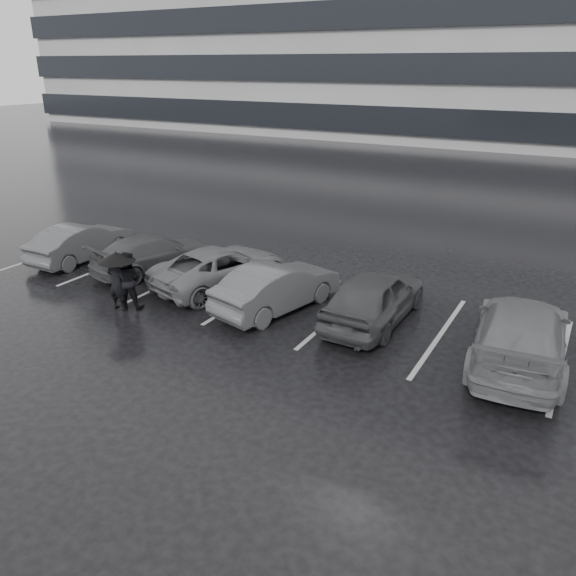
% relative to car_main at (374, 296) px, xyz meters
% --- Properties ---
extents(ground, '(160.00, 160.00, 0.00)m').
position_rel_car_main_xyz_m(ground, '(-1.61, -2.43, -0.72)').
color(ground, black).
rests_on(ground, ground).
extents(car_main, '(1.71, 4.21, 1.43)m').
position_rel_car_main_xyz_m(car_main, '(0.00, 0.00, 0.00)').
color(car_main, black).
rests_on(car_main, ground).
extents(car_west_a, '(2.28, 4.20, 1.31)m').
position_rel_car_main_xyz_m(car_west_a, '(-2.63, -0.53, -0.06)').
color(car_west_a, '#2B2C2E').
rests_on(car_west_a, ground).
extents(car_west_b, '(3.09, 4.82, 1.24)m').
position_rel_car_main_xyz_m(car_west_b, '(-5.00, 0.10, -0.10)').
color(car_west_b, '#464649').
rests_on(car_west_b, ground).
extents(car_west_c, '(2.75, 4.43, 1.20)m').
position_rel_car_main_xyz_m(car_west_c, '(-7.75, 0.14, -0.12)').
color(car_west_c, black).
rests_on(car_west_c, ground).
extents(car_west_d, '(1.42, 3.87, 1.27)m').
position_rel_car_main_xyz_m(car_west_d, '(-10.69, -0.23, -0.08)').
color(car_west_d, '#2B2C2E').
rests_on(car_west_d, ground).
extents(car_east, '(2.41, 5.04, 1.42)m').
position_rel_car_main_xyz_m(car_east, '(3.68, -0.42, -0.01)').
color(car_east, '#464649').
rests_on(car_east, ground).
extents(pedestrian_left, '(0.62, 0.44, 1.62)m').
position_rel_car_main_xyz_m(pedestrian_left, '(-6.44, -2.73, 0.10)').
color(pedestrian_left, black).
rests_on(pedestrian_left, ground).
extents(pedestrian_right, '(0.96, 0.85, 1.63)m').
position_rel_car_main_xyz_m(pedestrian_right, '(-6.27, -2.49, 0.10)').
color(pedestrian_right, black).
rests_on(pedestrian_right, ground).
extents(umbrella, '(1.01, 1.01, 1.71)m').
position_rel_car_main_xyz_m(umbrella, '(-6.35, -2.73, 0.84)').
color(umbrella, black).
rests_on(umbrella, ground).
extents(stall_stripes, '(19.72, 5.00, 0.00)m').
position_rel_car_main_xyz_m(stall_stripes, '(-2.41, 0.07, -0.71)').
color(stall_stripes, '#9A9A9C').
rests_on(stall_stripes, ground).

